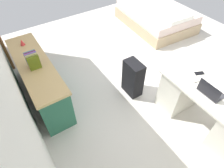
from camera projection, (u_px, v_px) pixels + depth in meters
The scene contains 10 objects.
ground_plane at pixel (146, 67), 4.06m from camera, with size 5.91×5.91×0.00m, color beige.
desk at pixel (205, 108), 2.82m from camera, with size 1.45×0.67×0.76m.
credenza at pixel (40, 80), 3.26m from camera, with size 1.80×0.48×0.76m.
bed at pixel (156, 17), 5.11m from camera, with size 1.98×1.51×0.58m.
suitcase_black at pixel (133, 78), 3.35m from camera, with size 0.36×0.22×0.67m, color black.
laptop at pixel (210, 92), 2.51m from camera, with size 0.31×0.22×0.21m.
computer_mouse at pixel (196, 80), 2.70m from camera, with size 0.06×0.10×0.03m, color white.
cell_phone_by_mouse at pixel (199, 73), 2.82m from camera, with size 0.07×0.14×0.01m, color black.
book_row at pixel (33, 60), 2.85m from camera, with size 0.20×0.17×0.24m.
figurine_small at pixel (22, 42), 3.28m from camera, with size 0.08×0.08×0.11m, color red.
Camera 1 is at (-2.18, 2.28, 2.68)m, focal length 30.87 mm.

